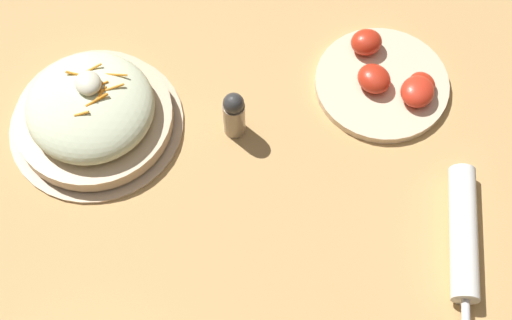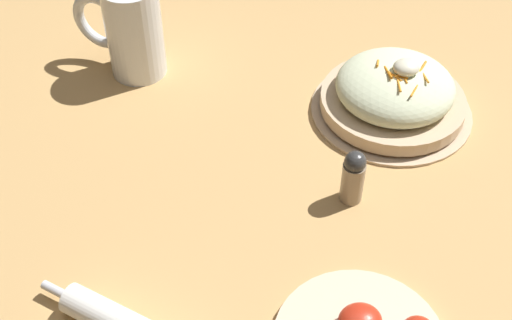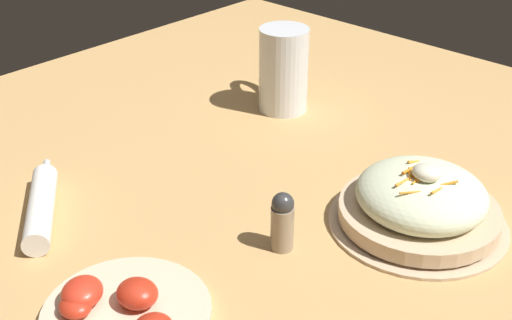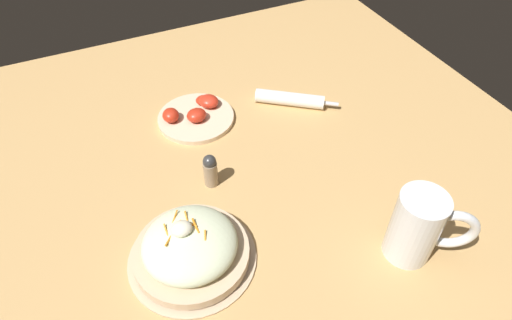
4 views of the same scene
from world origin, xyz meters
name	(u,v)px [view 2 (image 2 of 4)]	position (x,y,z in m)	size (l,w,h in m)	color
ground_plane	(303,173)	(0.00, 0.00, 0.00)	(1.43, 1.43, 0.00)	tan
salad_plate	(394,94)	(-0.15, -0.11, 0.03)	(0.23, 0.23, 0.10)	#D1B28E
beer_mug	(132,35)	(0.22, -0.26, 0.06)	(0.14, 0.11, 0.15)	white
salt_shaker	(353,176)	(-0.05, 0.05, 0.04)	(0.03, 0.03, 0.08)	gray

